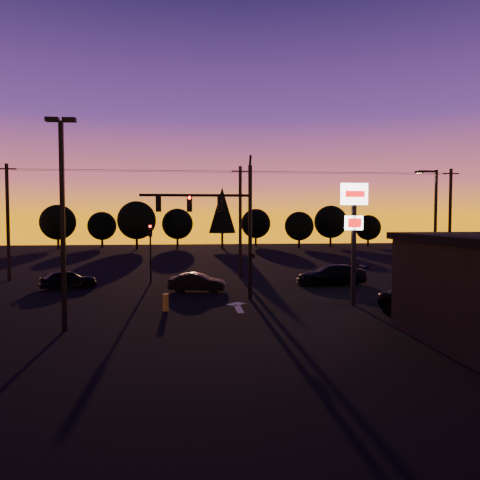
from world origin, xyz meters
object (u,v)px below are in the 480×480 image
object	(u,v)px
parking_lot_light	(62,209)
car_right	(331,275)
pylon_sign	(354,217)
suv_parked	(436,303)
traffic_signal_mast	(223,217)
bollard	(166,302)
car_left	(68,279)
secondary_signal	(150,245)
car_mid	(197,282)
streetlight	(434,225)

from	to	relation	value
parking_lot_light	car_right	size ratio (longest dim) A/B	1.82
parking_lot_light	pylon_sign	distance (m)	15.19
suv_parked	traffic_signal_mast	bearing A→B (deg)	116.96
pylon_sign	suv_parked	distance (m)	6.30
traffic_signal_mast	bollard	distance (m)	6.36
traffic_signal_mast	suv_parked	world-z (taller)	traffic_signal_mast
car_left	car_right	xyz separation A→B (m)	(18.54, -0.21, 0.09)
secondary_signal	traffic_signal_mast	bearing A→B (deg)	-56.81
secondary_signal	parking_lot_light	world-z (taller)	parking_lot_light
car_left	car_mid	size ratio (longest dim) A/B	1.01
traffic_signal_mast	secondary_signal	xyz separation A→B (m)	(-4.90, 7.49, -2.07)
bollard	car_right	bearing A→B (deg)	35.64
streetlight	traffic_signal_mast	bearing A→B (deg)	-173.86
bollard	pylon_sign	bearing A→B (deg)	3.43
parking_lot_light	pylon_sign	size ratio (longest dim) A/B	1.34
secondary_signal	pylon_sign	size ratio (longest dim) A/B	0.64
parking_lot_light	pylon_sign	xyz separation A→B (m)	(14.50, 4.50, -0.36)
traffic_signal_mast	suv_parked	distance (m)	12.44
traffic_signal_mast	bollard	world-z (taller)	traffic_signal_mast
pylon_sign	secondary_signal	bearing A→B (deg)	140.23
bollard	car_left	xyz separation A→B (m)	(-7.05, 8.45, 0.19)
car_mid	suv_parked	world-z (taller)	suv_parked
pylon_sign	car_right	bearing A→B (deg)	81.62
traffic_signal_mast	suv_parked	xyz separation A→B (m)	(9.87, -6.32, -4.19)
suv_parked	streetlight	bearing A→B (deg)	31.72
secondary_signal	streetlight	distance (m)	19.89
streetlight	car_mid	distance (m)	16.06
bollard	car_right	distance (m)	14.14
suv_parked	pylon_sign	bearing A→B (deg)	95.51
pylon_sign	suv_parked	world-z (taller)	pylon_sign
secondary_signal	car_left	bearing A→B (deg)	-158.32
secondary_signal	streetlight	bearing A→B (deg)	-17.56
traffic_signal_mast	pylon_sign	xyz separation A→B (m)	(7.10, -2.49, -0.02)
pylon_sign	traffic_signal_mast	bearing A→B (deg)	160.64
secondary_signal	car_right	size ratio (longest dim) A/B	0.86
car_right	suv_parked	size ratio (longest dim) A/B	0.93
bollard	parking_lot_light	bearing A→B (deg)	-136.82
traffic_signal_mast	streetlight	xyz separation A→B (m)	(14.01, 1.51, -0.52)
bollard	suv_parked	bearing A→B (deg)	-13.70
parking_lot_light	suv_parked	size ratio (longest dim) A/B	1.69
traffic_signal_mast	secondary_signal	world-z (taller)	traffic_signal_mast
car_left	suv_parked	distance (m)	23.32
parking_lot_light	bollard	xyz separation A→B (m)	(4.13, 3.88, -4.82)
secondary_signal	car_left	size ratio (longest dim) A/B	1.16
traffic_signal_mast	car_left	world-z (taller)	traffic_signal_mast
car_mid	car_right	distance (m)	9.96
traffic_signal_mast	streetlight	distance (m)	14.10
parking_lot_light	car_left	size ratio (longest dim) A/B	2.43
secondary_signal	pylon_sign	bearing A→B (deg)	-39.77
car_mid	car_left	bearing A→B (deg)	85.14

